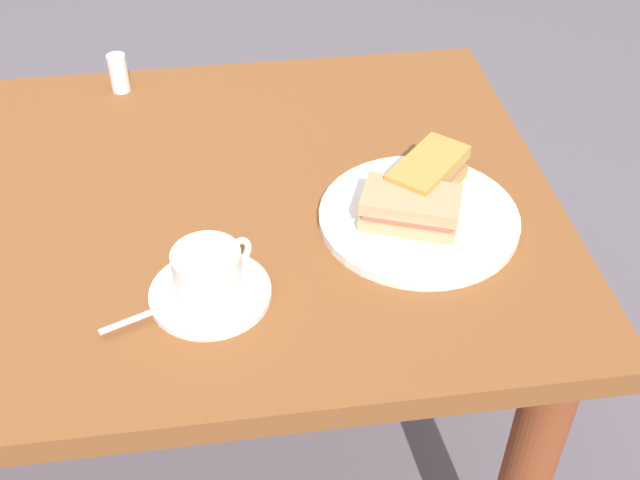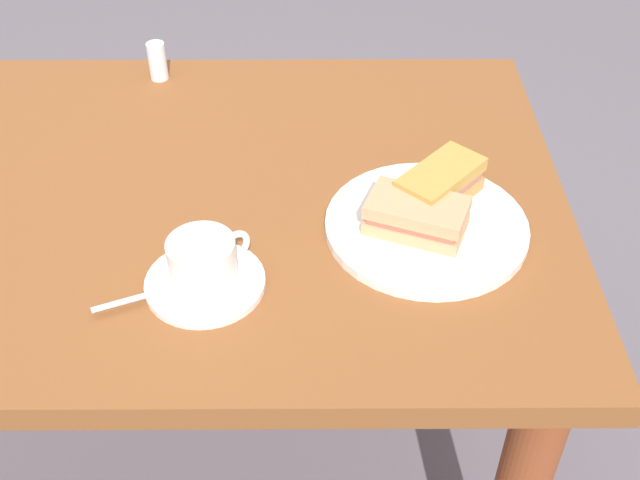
{
  "view_description": "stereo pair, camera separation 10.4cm",
  "coord_description": "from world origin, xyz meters",
  "px_view_note": "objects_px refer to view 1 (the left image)",
  "views": [
    {
      "loc": [
        -0.16,
        0.92,
        1.43
      ],
      "look_at": [
        -0.26,
        0.15,
        0.75
      ],
      "focal_mm": 44.46,
      "sensor_mm": 36.0,
      "label": 1
    },
    {
      "loc": [
        -0.26,
        0.93,
        1.43
      ],
      "look_at": [
        -0.26,
        0.15,
        0.75
      ],
      "focal_mm": 44.46,
      "sensor_mm": 36.0,
      "label": 2
    }
  ],
  "objects_px": {
    "dining_table": "(137,267)",
    "sandwich_back": "(427,176)",
    "coffee_saucer": "(210,293)",
    "salt_shaker": "(119,73)",
    "coffee_cup": "(209,271)",
    "sandwich_plate": "(419,218)",
    "sandwich_front": "(410,208)",
    "spoon": "(151,312)"
  },
  "relations": [
    {
      "from": "dining_table",
      "to": "sandwich_plate",
      "type": "relative_size",
      "value": 4.45
    },
    {
      "from": "sandwich_back",
      "to": "spoon",
      "type": "bearing_deg",
      "value": 25.75
    },
    {
      "from": "coffee_saucer",
      "to": "salt_shaker",
      "type": "height_order",
      "value": "salt_shaker"
    },
    {
      "from": "sandwich_plate",
      "to": "salt_shaker",
      "type": "height_order",
      "value": "salt_shaker"
    },
    {
      "from": "sandwich_plate",
      "to": "spoon",
      "type": "distance_m",
      "value": 0.39
    },
    {
      "from": "sandwich_front",
      "to": "coffee_cup",
      "type": "distance_m",
      "value": 0.29
    },
    {
      "from": "sandwich_plate",
      "to": "salt_shaker",
      "type": "bearing_deg",
      "value": -44.3
    },
    {
      "from": "coffee_saucer",
      "to": "coffee_cup",
      "type": "bearing_deg",
      "value": -141.68
    },
    {
      "from": "sandwich_front",
      "to": "salt_shaker",
      "type": "distance_m",
      "value": 0.6
    },
    {
      "from": "sandwich_front",
      "to": "spoon",
      "type": "bearing_deg",
      "value": 19.64
    },
    {
      "from": "coffee_cup",
      "to": "spoon",
      "type": "distance_m",
      "value": 0.09
    },
    {
      "from": "dining_table",
      "to": "sandwich_back",
      "type": "relative_size",
      "value": 8.81
    },
    {
      "from": "dining_table",
      "to": "salt_shaker",
      "type": "bearing_deg",
      "value": -86.61
    },
    {
      "from": "dining_table",
      "to": "coffee_cup",
      "type": "height_order",
      "value": "coffee_cup"
    },
    {
      "from": "dining_table",
      "to": "sandwich_back",
      "type": "xyz_separation_m",
      "value": [
        -0.43,
        0.04,
        0.16
      ]
    },
    {
      "from": "coffee_cup",
      "to": "spoon",
      "type": "bearing_deg",
      "value": 22.6
    },
    {
      "from": "sandwich_plate",
      "to": "coffee_cup",
      "type": "bearing_deg",
      "value": 20.14
    },
    {
      "from": "sandwich_front",
      "to": "spoon",
      "type": "xyz_separation_m",
      "value": [
        0.35,
        0.12,
        -0.02
      ]
    },
    {
      "from": "dining_table",
      "to": "coffee_saucer",
      "type": "relative_size",
      "value": 8.09
    },
    {
      "from": "dining_table",
      "to": "coffee_saucer",
      "type": "xyz_separation_m",
      "value": [
        -0.12,
        0.2,
        0.13
      ]
    },
    {
      "from": "sandwich_front",
      "to": "sandwich_plate",
      "type": "bearing_deg",
      "value": -141.97
    },
    {
      "from": "dining_table",
      "to": "coffee_cup",
      "type": "bearing_deg",
      "value": 120.6
    },
    {
      "from": "sandwich_back",
      "to": "salt_shaker",
      "type": "bearing_deg",
      "value": -39.42
    },
    {
      "from": "dining_table",
      "to": "coffee_saucer",
      "type": "distance_m",
      "value": 0.27
    },
    {
      "from": "coffee_cup",
      "to": "salt_shaker",
      "type": "xyz_separation_m",
      "value": [
        0.14,
        -0.53,
        -0.01
      ]
    },
    {
      "from": "dining_table",
      "to": "salt_shaker",
      "type": "xyz_separation_m",
      "value": [
        0.02,
        -0.33,
        0.16
      ]
    },
    {
      "from": "sandwich_front",
      "to": "salt_shaker",
      "type": "relative_size",
      "value": 2.23
    },
    {
      "from": "dining_table",
      "to": "coffee_cup",
      "type": "xyz_separation_m",
      "value": [
        -0.12,
        0.2,
        0.16
      ]
    },
    {
      "from": "sandwich_back",
      "to": "coffee_cup",
      "type": "xyz_separation_m",
      "value": [
        0.31,
        0.16,
        0.0
      ]
    },
    {
      "from": "dining_table",
      "to": "salt_shaker",
      "type": "distance_m",
      "value": 0.36
    },
    {
      "from": "coffee_cup",
      "to": "salt_shaker",
      "type": "relative_size",
      "value": 1.51
    },
    {
      "from": "sandwich_plate",
      "to": "coffee_cup",
      "type": "xyz_separation_m",
      "value": [
        0.29,
        0.11,
        0.04
      ]
    },
    {
      "from": "sandwich_plate",
      "to": "sandwich_back",
      "type": "relative_size",
      "value": 1.98
    },
    {
      "from": "sandwich_plate",
      "to": "coffee_saucer",
      "type": "height_order",
      "value": "sandwich_plate"
    },
    {
      "from": "sandwich_plate",
      "to": "sandwich_front",
      "type": "relative_size",
      "value": 1.87
    },
    {
      "from": "dining_table",
      "to": "sandwich_plate",
      "type": "bearing_deg",
      "value": 167.28
    },
    {
      "from": "coffee_saucer",
      "to": "salt_shaker",
      "type": "distance_m",
      "value": 0.55
    },
    {
      "from": "sandwich_plate",
      "to": "sandwich_back",
      "type": "bearing_deg",
      "value": -113.35
    },
    {
      "from": "sandwich_back",
      "to": "spoon",
      "type": "distance_m",
      "value": 0.43
    },
    {
      "from": "sandwich_plate",
      "to": "salt_shaker",
      "type": "relative_size",
      "value": 4.17
    },
    {
      "from": "coffee_cup",
      "to": "sandwich_plate",
      "type": "bearing_deg",
      "value": -159.86
    },
    {
      "from": "sandwich_front",
      "to": "coffee_saucer",
      "type": "bearing_deg",
      "value": 18.94
    }
  ]
}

